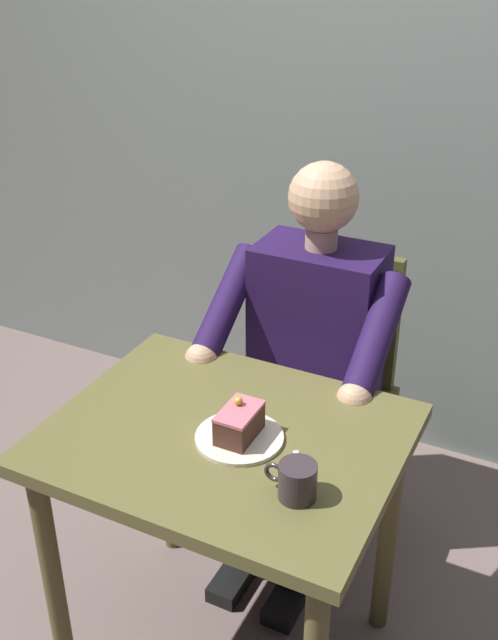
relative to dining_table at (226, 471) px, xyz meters
The scene contains 8 objects.
cafe_rear_panel 1.49m from the dining_table, 90.00° to the right, with size 6.40×0.12×3.00m, color gray.
dining_table is the anchor object (origin of this frame).
chair 0.68m from the dining_table, 90.00° to the right, with size 0.42×0.42×0.90m.
seated_person 0.50m from the dining_table, 90.00° to the right, with size 0.53×0.58×1.23m.
dessert_plate 0.13m from the dining_table, 166.77° to the left, with size 0.20×0.20×0.01m, color silver.
cake_slice 0.17m from the dining_table, 167.01° to the left, with size 0.08×0.12×0.09m.
coffee_cup 0.31m from the dining_table, 151.37° to the left, with size 0.12×0.08×0.08m.
dessert_spoon 0.25m from the dining_table, 158.00° to the left, with size 0.06×0.14×0.01m.
Camera 1 is at (-0.68, 1.23, 1.78)m, focal length 41.96 mm.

